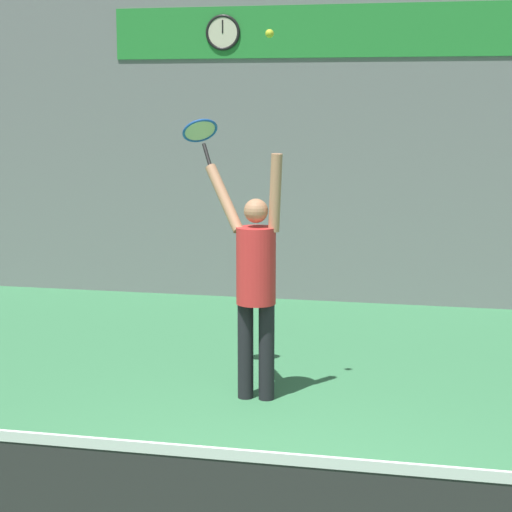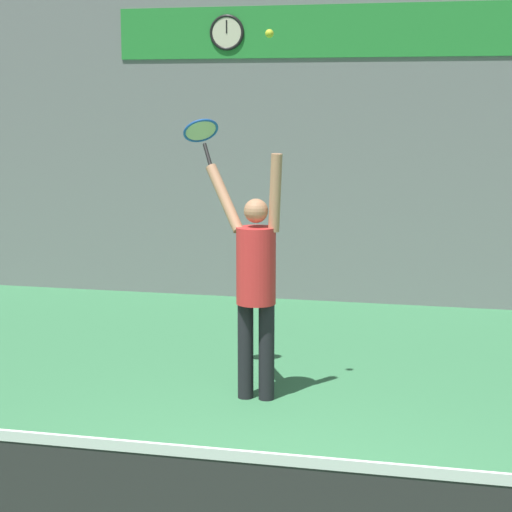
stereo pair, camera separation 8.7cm
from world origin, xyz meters
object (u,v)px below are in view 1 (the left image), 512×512
tennis_player (255,277)px  tennis_ball (270,34)px  tennis_racket (201,133)px  scoreboard_clock (223,33)px

tennis_player → tennis_ball: bearing=-31.9°
tennis_player → tennis_racket: tennis_racket is taller
scoreboard_clock → tennis_player: size_ratio=0.21×
tennis_racket → tennis_player: bearing=-36.6°
tennis_ball → scoreboard_clock: bearing=109.3°
scoreboard_clock → tennis_racket: size_ratio=1.04×
scoreboard_clock → tennis_player: scoreboard_clock is taller
tennis_racket → tennis_ball: 1.16m
scoreboard_clock → tennis_racket: 3.61m
tennis_racket → tennis_ball: tennis_ball is taller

